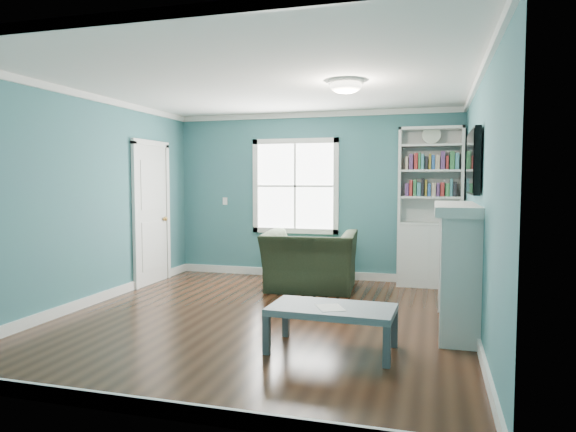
# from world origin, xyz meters

# --- Properties ---
(floor) EXTENTS (5.00, 5.00, 0.00)m
(floor) POSITION_xyz_m (0.00, 0.00, 0.00)
(floor) COLOR black
(floor) RESTS_ON ground
(room_walls) EXTENTS (5.00, 5.00, 5.00)m
(room_walls) POSITION_xyz_m (0.00, 0.00, 1.58)
(room_walls) COLOR #387777
(room_walls) RESTS_ON ground
(trim) EXTENTS (4.50, 5.00, 2.60)m
(trim) POSITION_xyz_m (0.00, 0.00, 1.24)
(trim) COLOR white
(trim) RESTS_ON ground
(window) EXTENTS (1.40, 0.06, 1.50)m
(window) POSITION_xyz_m (-0.30, 2.49, 1.45)
(window) COLOR white
(window) RESTS_ON room_walls
(bookshelf) EXTENTS (0.90, 0.35, 2.31)m
(bookshelf) POSITION_xyz_m (1.77, 2.30, 0.92)
(bookshelf) COLOR silver
(bookshelf) RESTS_ON ground
(fireplace) EXTENTS (0.44, 1.58, 1.30)m
(fireplace) POSITION_xyz_m (2.08, 0.20, 0.64)
(fireplace) COLOR black
(fireplace) RESTS_ON ground
(tv) EXTENTS (0.06, 1.10, 0.65)m
(tv) POSITION_xyz_m (2.20, 0.20, 1.72)
(tv) COLOR black
(tv) RESTS_ON fireplace
(door) EXTENTS (0.12, 0.98, 2.17)m
(door) POSITION_xyz_m (-2.22, 1.40, 1.07)
(door) COLOR silver
(door) RESTS_ON ground
(ceiling_fixture) EXTENTS (0.38, 0.38, 0.15)m
(ceiling_fixture) POSITION_xyz_m (0.90, 0.10, 2.55)
(ceiling_fixture) COLOR white
(ceiling_fixture) RESTS_ON room_walls
(light_switch) EXTENTS (0.08, 0.01, 0.12)m
(light_switch) POSITION_xyz_m (-1.50, 2.48, 1.20)
(light_switch) COLOR white
(light_switch) RESTS_ON room_walls
(recliner) EXTENTS (1.32, 0.92, 1.10)m
(recliner) POSITION_xyz_m (0.16, 1.60, 0.55)
(recliner) COLOR black
(recliner) RESTS_ON ground
(coffee_table) EXTENTS (1.14, 0.65, 0.41)m
(coffee_table) POSITION_xyz_m (0.95, -0.88, 0.35)
(coffee_table) COLOR #454C53
(coffee_table) RESTS_ON ground
(paper_sheet) EXTENTS (0.31, 0.34, 0.00)m
(paper_sheet) POSITION_xyz_m (0.95, -0.94, 0.41)
(paper_sheet) COLOR white
(paper_sheet) RESTS_ON coffee_table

